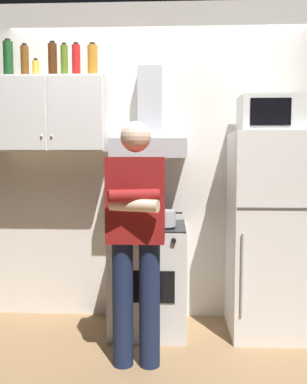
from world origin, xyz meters
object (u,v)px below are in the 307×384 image
(stove_oven, at_px, (149,277))
(cooking_pot, at_px, (165,218))
(bottle_wine_green, at_px, (8,59))
(bottle_liquor_amber, at_px, (93,61))
(bottle_spice_jar, at_px, (36,69))
(bottle_rum_dark, at_px, (53,61))
(upper_cabinet, at_px, (52,115))
(range_hood, at_px, (150,133))
(bottle_soda_red, at_px, (76,61))
(refrigerator, at_px, (268,234))
(bottle_olive_oil, at_px, (64,61))
(person_standing, at_px, (136,234))
(bottle_beer_brown, at_px, (25,62))
(microwave, at_px, (271,114))

(stove_oven, xyz_separation_m, cooking_pot, (0.13, -0.12, 0.50))
(bottle_wine_green, distance_m, bottle_liquor_amber, 0.69)
(bottle_liquor_amber, bearing_deg, cooking_pot, -21.66)
(bottle_spice_jar, bearing_deg, bottle_rum_dark, 12.63)
(upper_cabinet, height_order, stove_oven, upper_cabinet)
(range_hood, relative_size, bottle_soda_red, 2.66)
(refrigerator, distance_m, bottle_olive_oil, 2.14)
(bottle_wine_green, bearing_deg, refrigerator, -2.94)
(stove_oven, distance_m, person_standing, 0.77)
(bottle_olive_oil, bearing_deg, cooking_pot, -14.61)
(refrigerator, bearing_deg, bottle_rum_dark, 175.47)
(bottle_soda_red, relative_size, bottle_olive_oil, 1.06)
(stove_oven, bearing_deg, bottle_olive_oil, 172.24)
(person_standing, height_order, bottle_spice_jar, bottle_spice_jar)
(bottle_wine_green, relative_size, bottle_rum_dark, 1.05)
(refrigerator, xyz_separation_m, bottle_spice_jar, (-1.87, 0.11, 1.32))
(refrigerator, distance_m, cooking_pot, 0.84)
(range_hood, bearing_deg, stove_oven, -90.00)
(bottle_wine_green, xyz_separation_m, bottle_spice_jar, (0.23, 0.00, -0.08))
(range_hood, bearing_deg, person_standing, -93.91)
(bottle_soda_red, relative_size, bottle_rum_dark, 0.96)
(range_hood, bearing_deg, bottle_liquor_amber, -178.57)
(upper_cabinet, distance_m, bottle_olive_oil, 0.44)
(bottle_liquor_amber, bearing_deg, bottle_olive_oil, -174.52)
(stove_oven, xyz_separation_m, bottle_olive_oil, (-0.69, 0.09, 1.74))
(range_hood, xyz_separation_m, bottle_beer_brown, (-1.02, -0.01, 0.58))
(cooking_pot, xyz_separation_m, bottle_beer_brown, (-1.15, 0.23, 1.24))
(stove_oven, height_order, person_standing, person_standing)
(bottle_rum_dark, xyz_separation_m, bottle_olive_oil, (0.11, -0.05, -0.01))
(cooking_pot, bearing_deg, bottle_soda_red, 160.25)
(stove_oven, xyz_separation_m, bottle_rum_dark, (-0.79, 0.14, 1.76))
(cooking_pot, xyz_separation_m, bottle_wine_green, (-1.28, 0.23, 1.26))
(stove_oven, relative_size, microwave, 1.82)
(range_hood, distance_m, bottle_olive_oil, 0.90)
(refrigerator, relative_size, microwave, 3.33)
(microwave, relative_size, bottle_beer_brown, 1.77)
(refrigerator, xyz_separation_m, bottle_beer_brown, (-1.97, 0.11, 1.38))
(microwave, relative_size, person_standing, 0.29)
(upper_cabinet, distance_m, bottle_rum_dark, 0.44)
(bottle_soda_red, bearing_deg, bottle_spice_jar, -174.08)
(bottle_rum_dark, bearing_deg, microwave, -3.93)
(person_standing, bearing_deg, cooking_pot, 69.70)
(bottle_soda_red, bearing_deg, bottle_wine_green, -176.43)
(bottle_beer_brown, bearing_deg, person_standing, -36.64)
(bottle_wine_green, bearing_deg, bottle_liquor_amber, 0.54)
(bottle_soda_red, bearing_deg, range_hood, -1.57)
(bottle_soda_red, height_order, bottle_spice_jar, bottle_soda_red)
(microwave, bearing_deg, person_standing, -148.00)
(person_standing, distance_m, bottle_wine_green, 1.84)
(upper_cabinet, bearing_deg, cooking_pot, -14.73)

